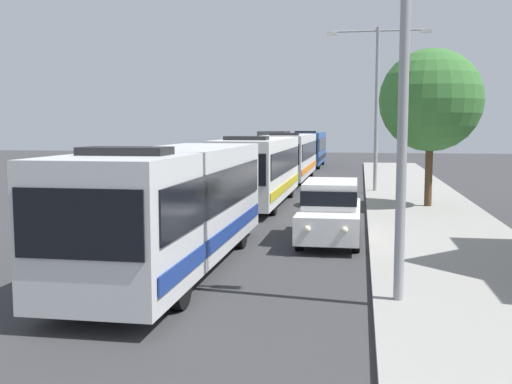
{
  "coord_description": "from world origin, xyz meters",
  "views": [
    {
      "loc": [
        3.3,
        -4.14,
        3.62
      ],
      "look_at": [
        0.18,
        14.01,
        1.62
      ],
      "focal_mm": 42.78,
      "sensor_mm": 36.0,
      "label": 1
    }
  ],
  "objects_px": {
    "bus_middle": "(291,155)",
    "box_truck_oncoming": "(273,147)",
    "bus_second_in_line": "(259,168)",
    "streetlamp_mid": "(377,93)",
    "bus_fourth_in_line": "(309,148)",
    "streetlamp_near": "(405,25)",
    "roadside_tree": "(431,100)",
    "white_suv": "(331,209)",
    "bus_lead": "(174,203)"
  },
  "relations": [
    {
      "from": "box_truck_oncoming",
      "to": "roadside_tree",
      "type": "distance_m",
      "value": 30.13
    },
    {
      "from": "bus_lead",
      "to": "streetlamp_near",
      "type": "bearing_deg",
      "value": -23.72
    },
    {
      "from": "bus_lead",
      "to": "roadside_tree",
      "type": "xyz_separation_m",
      "value": [
        7.54,
        12.65,
        3.03
      ]
    },
    {
      "from": "bus_fourth_in_line",
      "to": "box_truck_oncoming",
      "type": "bearing_deg",
      "value": 169.06
    },
    {
      "from": "streetlamp_mid",
      "to": "roadside_tree",
      "type": "bearing_deg",
      "value": -70.64
    },
    {
      "from": "box_truck_oncoming",
      "to": "roadside_tree",
      "type": "xyz_separation_m",
      "value": [
        10.84,
        -27.96,
        3.02
      ]
    },
    {
      "from": "bus_lead",
      "to": "streetlamp_near",
      "type": "relative_size",
      "value": 1.19
    },
    {
      "from": "bus_second_in_line",
      "to": "bus_middle",
      "type": "height_order",
      "value": "same"
    },
    {
      "from": "bus_second_in_line",
      "to": "bus_middle",
      "type": "xyz_separation_m",
      "value": [
        0.0,
        12.91,
        0.0
      ]
    },
    {
      "from": "streetlamp_mid",
      "to": "box_truck_oncoming",
      "type": "bearing_deg",
      "value": 111.69
    },
    {
      "from": "roadside_tree",
      "to": "bus_lead",
      "type": "bearing_deg",
      "value": -120.77
    },
    {
      "from": "streetlamp_near",
      "to": "streetlamp_mid",
      "type": "height_order",
      "value": "streetlamp_near"
    },
    {
      "from": "bus_middle",
      "to": "box_truck_oncoming",
      "type": "xyz_separation_m",
      "value": [
        -3.3,
        14.67,
        0.01
      ]
    },
    {
      "from": "streetlamp_near",
      "to": "roadside_tree",
      "type": "bearing_deg",
      "value": 81.91
    },
    {
      "from": "bus_fourth_in_line",
      "to": "streetlamp_near",
      "type": "height_order",
      "value": "streetlamp_near"
    },
    {
      "from": "streetlamp_near",
      "to": "streetlamp_mid",
      "type": "bearing_deg",
      "value": 90.0
    },
    {
      "from": "bus_middle",
      "to": "roadside_tree",
      "type": "relative_size",
      "value": 1.74
    },
    {
      "from": "bus_fourth_in_line",
      "to": "roadside_tree",
      "type": "distance_m",
      "value": 28.5
    },
    {
      "from": "bus_lead",
      "to": "streetlamp_mid",
      "type": "xyz_separation_m",
      "value": [
        5.4,
        18.74,
        3.7
      ]
    },
    {
      "from": "streetlamp_mid",
      "to": "roadside_tree",
      "type": "xyz_separation_m",
      "value": [
        2.14,
        -6.08,
        -0.67
      ]
    },
    {
      "from": "roadside_tree",
      "to": "bus_fourth_in_line",
      "type": "bearing_deg",
      "value": 105.42
    },
    {
      "from": "bus_fourth_in_line",
      "to": "bus_second_in_line",
      "type": "bearing_deg",
      "value": -90.0
    },
    {
      "from": "white_suv",
      "to": "bus_fourth_in_line",
      "type": "bearing_deg",
      "value": 95.95
    },
    {
      "from": "white_suv",
      "to": "roadside_tree",
      "type": "bearing_deg",
      "value": 64.82
    },
    {
      "from": "bus_fourth_in_line",
      "to": "box_truck_oncoming",
      "type": "distance_m",
      "value": 3.36
    },
    {
      "from": "bus_second_in_line",
      "to": "box_truck_oncoming",
      "type": "xyz_separation_m",
      "value": [
        -3.3,
        27.59,
        0.01
      ]
    },
    {
      "from": "bus_lead",
      "to": "streetlamp_near",
      "type": "distance_m",
      "value": 7.05
    },
    {
      "from": "bus_second_in_line",
      "to": "roadside_tree",
      "type": "height_order",
      "value": "roadside_tree"
    },
    {
      "from": "streetlamp_mid",
      "to": "bus_lead",
      "type": "bearing_deg",
      "value": -106.07
    },
    {
      "from": "bus_second_in_line",
      "to": "roadside_tree",
      "type": "bearing_deg",
      "value": -2.81
    },
    {
      "from": "bus_middle",
      "to": "streetlamp_mid",
      "type": "height_order",
      "value": "streetlamp_mid"
    },
    {
      "from": "bus_lead",
      "to": "streetlamp_mid",
      "type": "distance_m",
      "value": 19.85
    },
    {
      "from": "bus_lead",
      "to": "roadside_tree",
      "type": "bearing_deg",
      "value": 59.23
    },
    {
      "from": "bus_middle",
      "to": "streetlamp_near",
      "type": "bearing_deg",
      "value": -79.2
    },
    {
      "from": "white_suv",
      "to": "streetlamp_near",
      "type": "relative_size",
      "value": 0.57
    },
    {
      "from": "bus_second_in_line",
      "to": "streetlamp_mid",
      "type": "bearing_deg",
      "value": 46.62
    },
    {
      "from": "box_truck_oncoming",
      "to": "streetlamp_mid",
      "type": "relative_size",
      "value": 0.82
    },
    {
      "from": "bus_second_in_line",
      "to": "streetlamp_near",
      "type": "height_order",
      "value": "streetlamp_near"
    },
    {
      "from": "bus_second_in_line",
      "to": "roadside_tree",
      "type": "distance_m",
      "value": 8.13
    },
    {
      "from": "bus_middle",
      "to": "streetlamp_mid",
      "type": "distance_m",
      "value": 9.73
    },
    {
      "from": "white_suv",
      "to": "streetlamp_mid",
      "type": "distance_m",
      "value": 14.99
    },
    {
      "from": "box_truck_oncoming",
      "to": "roadside_tree",
      "type": "bearing_deg",
      "value": -68.81
    },
    {
      "from": "roadside_tree",
      "to": "bus_middle",
      "type": "bearing_deg",
      "value": 119.57
    },
    {
      "from": "streetlamp_near",
      "to": "bus_middle",
      "type": "bearing_deg",
      "value": 100.8
    },
    {
      "from": "white_suv",
      "to": "streetlamp_near",
      "type": "xyz_separation_m",
      "value": [
        1.7,
        -6.87,
        4.51
      ]
    },
    {
      "from": "white_suv",
      "to": "bus_second_in_line",
      "type": "bearing_deg",
      "value": 113.44
    },
    {
      "from": "white_suv",
      "to": "roadside_tree",
      "type": "distance_m",
      "value": 9.74
    },
    {
      "from": "bus_lead",
      "to": "roadside_tree",
      "type": "distance_m",
      "value": 15.04
    },
    {
      "from": "bus_fourth_in_line",
      "to": "streetlamp_near",
      "type": "xyz_separation_m",
      "value": [
        5.4,
        -42.34,
        3.86
      ]
    },
    {
      "from": "bus_second_in_line",
      "to": "streetlamp_near",
      "type": "xyz_separation_m",
      "value": [
        5.4,
        -15.4,
        3.86
      ]
    }
  ]
}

